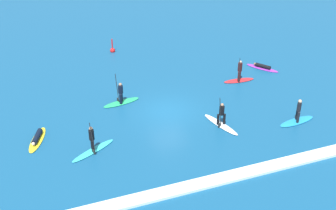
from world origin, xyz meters
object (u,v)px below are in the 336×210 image
object	(u,v)px
surfer_on_white_board	(221,120)
marker_buoy	(113,50)
surfer_on_green_board	(121,98)
surfer_on_purple_board	(262,67)
surfer_on_blue_board	(297,117)
surfer_on_red_board	(239,75)
surfer_on_yellow_board	(37,138)
surfer_on_teal_board	(93,145)

from	to	relation	value
surfer_on_white_board	marker_buoy	distance (m)	15.12
marker_buoy	surfer_on_green_board	bearing A→B (deg)	-100.35
surfer_on_purple_board	marker_buoy	world-z (taller)	marker_buoy
surfer_on_blue_board	surfer_on_red_board	world-z (taller)	surfer_on_red_board
surfer_on_purple_board	surfer_on_blue_board	bearing A→B (deg)	129.60
surfer_on_blue_board	surfer_on_red_board	bearing A→B (deg)	90.10
surfer_on_yellow_board	surfer_on_purple_board	xyz separation A→B (m)	(19.20, 4.27, -0.03)
surfer_on_yellow_board	surfer_on_teal_board	bearing A→B (deg)	74.52
surfer_on_yellow_board	surfer_on_red_board	xyz separation A→B (m)	(16.24, 2.91, 0.35)
surfer_on_white_board	marker_buoy	bearing A→B (deg)	178.30
surfer_on_yellow_board	marker_buoy	xyz separation A→B (m)	(8.09, 12.10, 0.03)
surfer_on_purple_board	surfer_on_red_board	xyz separation A→B (m)	(-2.97, -1.36, 0.38)
surfer_on_red_board	surfer_on_teal_board	size ratio (longest dim) A/B	0.83
surfer_on_blue_board	surfer_on_teal_board	xyz separation A→B (m)	(-13.95, 1.50, 0.10)
marker_buoy	surfer_on_white_board	bearing A→B (deg)	-75.07
surfer_on_green_board	surfer_on_blue_board	xyz separation A→B (m)	(10.72, -6.72, -0.06)
surfer_on_purple_board	marker_buoy	size ratio (longest dim) A/B	2.00
surfer_on_yellow_board	surfer_on_teal_board	world-z (taller)	surfer_on_teal_board
surfer_on_green_board	surfer_on_teal_board	world-z (taller)	surfer_on_green_board
surfer_on_white_board	marker_buoy	size ratio (longest dim) A/B	2.42
surfer_on_yellow_board	surfer_on_teal_board	size ratio (longest dim) A/B	0.94
surfer_on_purple_board	surfer_on_white_board	bearing A→B (deg)	97.13
surfer_on_blue_board	marker_buoy	distance (m)	18.40
surfer_on_red_board	surfer_on_yellow_board	bearing A→B (deg)	14.46
surfer_on_blue_board	marker_buoy	world-z (taller)	surfer_on_blue_board
surfer_on_green_board	surfer_on_purple_board	xyz separation A→B (m)	(12.82, 1.49, -0.30)
surfer_on_green_board	surfer_on_red_board	distance (m)	9.85
surfer_on_purple_board	surfer_on_red_board	distance (m)	3.28
surfer_on_blue_board	surfer_on_yellow_board	bearing A→B (deg)	159.91
marker_buoy	surfer_on_purple_board	bearing A→B (deg)	-35.17
surfer_on_green_board	surfer_on_teal_board	xyz separation A→B (m)	(-3.23, -5.22, 0.05)
surfer_on_green_board	surfer_on_yellow_board	size ratio (longest dim) A/B	0.99
surfer_on_blue_board	surfer_on_white_board	size ratio (longest dim) A/B	0.88
surfer_on_red_board	surfer_on_green_board	bearing A→B (deg)	5.04
surfer_on_teal_board	surfer_on_white_board	bearing A→B (deg)	152.05
surfer_on_yellow_board	surfer_on_white_board	xyz separation A→B (m)	(11.98, -2.51, 0.27)
surfer_on_yellow_board	surfer_on_red_board	size ratio (longest dim) A/B	1.14
surfer_on_white_board	marker_buoy	world-z (taller)	surfer_on_white_board
surfer_on_green_board	surfer_on_purple_board	world-z (taller)	surfer_on_green_board
surfer_on_blue_board	surfer_on_purple_board	size ratio (longest dim) A/B	1.07
surfer_on_blue_board	surfer_on_green_board	bearing A→B (deg)	140.80
surfer_on_purple_board	surfer_on_red_board	world-z (taller)	surfer_on_red_board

